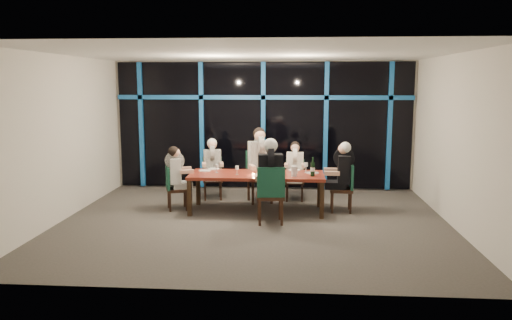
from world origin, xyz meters
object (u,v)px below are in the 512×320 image
object	(u,v)px
chair_far_mid	(259,173)
wine_bottle	(313,169)
dining_table	(257,177)
chair_end_right	(346,185)
chair_near_mid	(270,192)
chair_far_left	(212,175)
water_pitcher	(294,171)
chair_far_right	(295,177)
diner_end_left	(176,168)
diner_far_left	(212,160)
diner_near_mid	(270,168)
diner_end_right	(342,166)
chair_end_left	(173,186)
diner_far_mid	(260,154)
diner_far_right	(295,162)

from	to	relation	value
chair_far_mid	wine_bottle	world-z (taller)	wine_bottle
dining_table	chair_end_right	xyz separation A→B (m)	(1.73, 0.11, -0.16)
chair_far_mid	chair_near_mid	distance (m)	1.76
chair_far_mid	wine_bottle	xyz separation A→B (m)	(1.09, -1.04, 0.29)
chair_far_left	water_pitcher	size ratio (longest dim) A/B	4.53
chair_far_right	diner_end_left	size ratio (longest dim) A/B	1.02
chair_far_left	diner_end_left	world-z (taller)	diner_end_left
chair_near_mid	diner_far_left	distance (m)	2.31
diner_far_left	diner_end_left	bearing A→B (deg)	-131.76
diner_near_mid	chair_far_right	bearing A→B (deg)	-110.30
diner_far_left	diner_end_right	world-z (taller)	diner_end_right
dining_table	chair_end_left	bearing A→B (deg)	179.75
wine_bottle	water_pitcher	xyz separation A→B (m)	(-0.35, -0.04, -0.04)
chair_far_mid	diner_far_mid	bearing A→B (deg)	-90.00
chair_end_right	diner_far_mid	world-z (taller)	diner_far_mid
diner_far_left	diner_near_mid	bearing A→B (deg)	-64.62
chair_end_left	diner_far_left	distance (m)	1.22
chair_far_right	diner_end_left	bearing A→B (deg)	-154.86
chair_far_right	water_pitcher	xyz separation A→B (m)	(-0.03, -1.28, 0.37)
chair_far_mid	water_pitcher	distance (m)	1.33
diner_end_left	diner_near_mid	bearing A→B (deg)	-132.81
chair_far_mid	chair_far_right	distance (m)	0.80
dining_table	wine_bottle	size ratio (longest dim) A/B	7.10
chair_far_left	chair_end_right	xyz separation A→B (m)	(2.77, -0.95, 0.02)
dining_table	chair_far_right	distance (m)	1.31
water_pitcher	chair_end_right	bearing A→B (deg)	9.99
chair_far_mid	chair_end_right	bearing A→B (deg)	-40.98
diner_end_right	diner_far_left	bearing A→B (deg)	-106.26
diner_end_left	diner_near_mid	world-z (taller)	diner_near_mid
dining_table	chair_far_mid	xyz separation A→B (m)	(-0.02, 0.85, -0.08)
diner_far_left	diner_far_right	world-z (taller)	diner_far_left
chair_end_left	dining_table	bearing A→B (deg)	-109.63
diner_far_right	diner_near_mid	distance (m)	1.83
chair_far_right	diner_far_right	bearing A→B (deg)	-90.00
diner_end_left	water_pitcher	size ratio (longest dim) A/B	4.27
dining_table	diner_end_right	world-z (taller)	diner_end_right
chair_near_mid	chair_end_right	bearing A→B (deg)	-151.88
chair_end_right	diner_far_left	xyz separation A→B (m)	(-2.76, 0.88, 0.34)
dining_table	chair_far_left	distance (m)	1.50
chair_end_left	diner_end_right	bearing A→B (deg)	-107.55
diner_end_right	diner_far_mid	bearing A→B (deg)	-109.92
chair_far_mid	chair_far_right	xyz separation A→B (m)	(0.76, 0.20, -0.12)
chair_far_mid	diner_far_right	size ratio (longest dim) A/B	1.28
wine_bottle	diner_near_mid	bearing A→B (deg)	-142.08
diner_far_left	diner_end_right	distance (m)	2.82
chair_far_right	diner_end_right	size ratio (longest dim) A/B	0.95
diner_far_right	chair_end_left	bearing A→B (deg)	-156.45
diner_far_left	chair_far_mid	bearing A→B (deg)	-18.99
chair_end_right	diner_end_right	world-z (taller)	diner_end_right
chair_far_left	diner_far_mid	xyz separation A→B (m)	(1.05, -0.30, 0.52)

